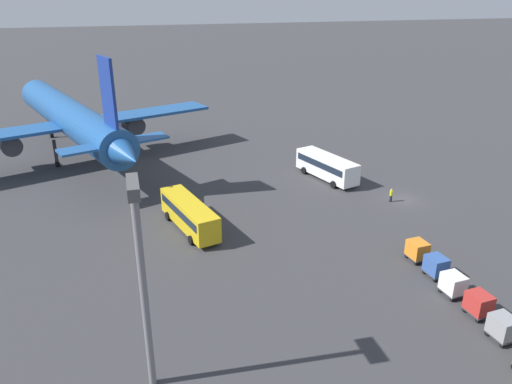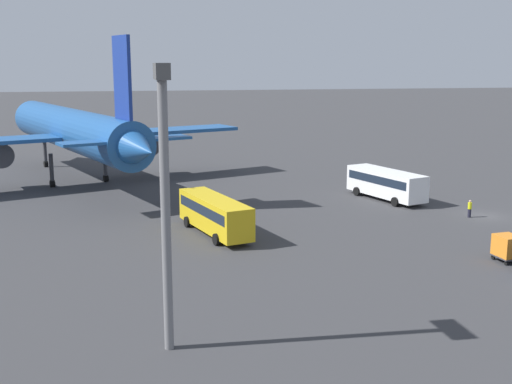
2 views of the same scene
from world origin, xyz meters
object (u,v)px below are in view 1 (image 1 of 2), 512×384
object	(u,v)px
airplane	(71,118)
shuttle_bus_near	(327,165)
cargo_cart_blue	(436,265)
cargo_cart_orange	(417,250)
cargo_cart_white	(453,284)
cargo_cart_red	(479,303)
shuttle_bus_far	(189,213)
cargo_cart_grey	(503,327)
worker_person	(391,195)

from	to	relation	value
airplane	shuttle_bus_near	bearing A→B (deg)	-137.25
airplane	cargo_cart_blue	bearing A→B (deg)	-162.07
cargo_cart_blue	cargo_cart_orange	world-z (taller)	same
cargo_cart_white	airplane	bearing A→B (deg)	35.95
cargo_cart_red	cargo_cart_white	size ratio (longest dim) A/B	1.00
shuttle_bus_near	cargo_cart_white	xyz separation A→B (m)	(-29.43, 0.30, -0.76)
cargo_cart_white	cargo_cart_orange	world-z (taller)	same
shuttle_bus_far	cargo_cart_grey	xyz separation A→B (m)	(-24.99, -20.51, -0.76)
worker_person	cargo_cart_grey	distance (m)	26.43
shuttle_bus_near	worker_person	bearing A→B (deg)	-171.29
shuttle_bus_near	airplane	bearing A→B (deg)	45.51
cargo_cart_blue	airplane	bearing A→B (deg)	38.08
worker_person	cargo_cart_red	distance (m)	23.38
cargo_cart_red	shuttle_bus_far	bearing A→B (deg)	43.39
shuttle_bus_near	cargo_cart_orange	xyz separation A→B (m)	(-23.28, 0.03, -0.76)
worker_person	cargo_cart_grey	bearing A→B (deg)	169.17
shuttle_bus_near	worker_person	distance (m)	10.77
shuttle_bus_near	cargo_cart_red	distance (m)	32.52
shuttle_bus_far	shuttle_bus_near	bearing A→B (deg)	-77.99
cargo_cart_grey	cargo_cart_white	world-z (taller)	same
shuttle_bus_near	cargo_cart_grey	world-z (taller)	shuttle_bus_near
cargo_cart_red	cargo_cart_blue	distance (m)	6.15
shuttle_bus_near	shuttle_bus_far	distance (m)	23.31
shuttle_bus_far	cargo_cart_grey	distance (m)	32.34
worker_person	cargo_cart_red	xyz separation A→B (m)	(-22.89, 4.76, 0.32)
shuttle_bus_far	airplane	bearing A→B (deg)	10.78
airplane	worker_person	bearing A→B (deg)	-144.99
cargo_cart_grey	cargo_cart_white	xyz separation A→B (m)	(6.15, 0.05, 0.00)
airplane	cargo_cart_orange	size ratio (longest dim) A/B	22.66
cargo_cart_blue	worker_person	bearing A→B (deg)	-15.64
airplane	cargo_cart_grey	world-z (taller)	airplane
cargo_cart_grey	cargo_cart_orange	world-z (taller)	same
cargo_cart_blue	cargo_cart_white	bearing A→B (deg)	173.82
worker_person	cargo_cart_white	bearing A→B (deg)	165.79
cargo_cart_grey	cargo_cart_blue	size ratio (longest dim) A/B	1.00
airplane	cargo_cart_red	bearing A→B (deg)	-165.71
airplane	cargo_cart_blue	size ratio (longest dim) A/B	22.66
worker_person	cargo_cart_red	world-z (taller)	cargo_cart_red
cargo_cart_red	cargo_cart_orange	size ratio (longest dim) A/B	1.00
cargo_cart_grey	cargo_cart_white	size ratio (longest dim) A/B	1.00
shuttle_bus_near	cargo_cart_red	size ratio (longest dim) A/B	5.05
cargo_cart_red	cargo_cart_white	distance (m)	3.09
cargo_cart_white	cargo_cart_orange	xyz separation A→B (m)	(6.15, -0.27, 0.00)
cargo_cart_orange	cargo_cart_blue	bearing A→B (deg)	-178.91
worker_person	cargo_cart_orange	xyz separation A→B (m)	(-13.65, 4.74, 0.32)
shuttle_bus_far	worker_person	size ratio (longest dim) A/B	6.44
cargo_cart_grey	worker_person	bearing A→B (deg)	-10.83
cargo_cart_orange	shuttle_bus_near	bearing A→B (deg)	-0.06
airplane	cargo_cart_blue	xyz separation A→B (m)	(-43.96, -34.44, -5.44)
shuttle_bus_far	cargo_cart_red	world-z (taller)	shuttle_bus_far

